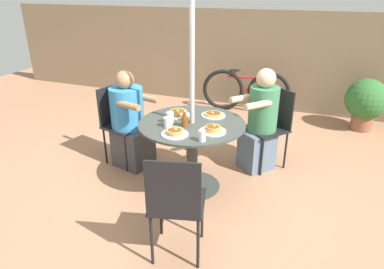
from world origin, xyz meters
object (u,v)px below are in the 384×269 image
pancake_plate_b (213,115)px  bicycle (246,91)px  patio_chair_south (119,120)px  drinking_glass_a (202,136)px  diner_south (130,124)px  drinking_glass_b (170,118)px  pancake_plate_a (175,133)px  pancake_plate_c (178,113)px  patio_table (192,141)px  pancake_plate_d (213,130)px  patio_chair_east (272,123)px  syrup_bottle (185,121)px  patio_chair_north (176,201)px  diner_east (260,124)px  coffee_cup (168,122)px  potted_shrub (366,101)px

pancake_plate_b → bicycle: bearing=94.5°
patio_chair_south → drinking_glass_a: (1.27, -0.62, 0.25)m
diner_south → drinking_glass_b: bearing=79.2°
pancake_plate_a → pancake_plate_c: size_ratio=1.00×
patio_table → pancake_plate_d: size_ratio=4.28×
patio_chair_east → pancake_plate_d: 1.07m
pancake_plate_c → syrup_bottle: size_ratio=1.73×
drinking_glass_b → bicycle: 2.69m
pancake_plate_d → syrup_bottle: syrup_bottle is taller
patio_chair_north → pancake_plate_b: 1.30m
drinking_glass_a → drinking_glass_b: drinking_glass_b is taller
patio_chair_south → drinking_glass_b: (0.83, -0.34, 0.26)m
diner_east → pancake_plate_b: size_ratio=4.73×
pancake_plate_a → bicycle: pancake_plate_a is taller
patio_chair_east → patio_chair_north: bearing=117.2°
patio_chair_south → patio_table: bearing=90.0°
diner_south → drinking_glass_b: size_ratio=9.86×
pancake_plate_c → pancake_plate_a: bearing=-69.7°
patio_chair_south → bicycle: (0.98, 2.31, -0.18)m
patio_table → coffee_cup: (-0.18, -0.19, 0.25)m
diner_south → pancake_plate_d: diner_south is taller
pancake_plate_a → patio_chair_east: bearing=58.5°
diner_south → bicycle: bearing=174.6°
patio_table → patio_chair_south: 1.06m
pancake_plate_c → pancake_plate_d: 0.55m
patio_chair_south → pancake_plate_b: 1.18m
bicycle → pancake_plate_d: bearing=-91.7°
patio_chair_east → pancake_plate_b: patio_chair_east is taller
diner_east → coffee_cup: size_ratio=12.28×
drinking_glass_b → patio_chair_south: bearing=157.6°
diner_east → pancake_plate_a: diner_east is taller
pancake_plate_b → syrup_bottle: (-0.17, -0.37, 0.04)m
syrup_bottle → drinking_glass_b: (-0.16, 0.02, 0.00)m
patio_chair_east → drinking_glass_b: patio_chair_east is taller
patio_table → patio_chair_south: bearing=166.4°
patio_table → bicycle: patio_table is taller
drinking_glass_a → drinking_glass_b: bearing=147.5°
pancake_plate_c → potted_shrub: pancake_plate_c is taller
syrup_bottle → coffee_cup: (-0.14, -0.07, -0.01)m
bicycle → pancake_plate_a: bearing=-98.2°
pancake_plate_d → potted_shrub: bearing=59.5°
patio_chair_south → patio_chair_north: bearing=59.4°
patio_table → drinking_glass_a: (0.24, -0.37, 0.25)m
patio_table → bicycle: size_ratio=0.74×
pancake_plate_c → drinking_glass_b: drinking_glass_b is taller
patio_chair_south → bicycle: 2.51m
pancake_plate_a → coffee_cup: (-0.14, 0.15, 0.03)m
pancake_plate_c → drinking_glass_a: size_ratio=2.48×
coffee_cup → drinking_glass_a: size_ratio=0.95×
patio_chair_north → pancake_plate_d: size_ratio=3.69×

